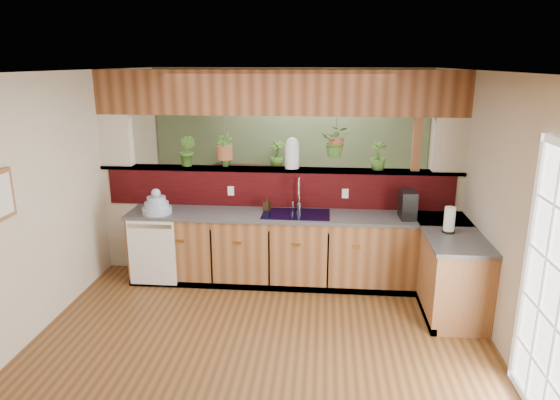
# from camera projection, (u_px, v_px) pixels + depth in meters

# --- Properties ---
(ground) EXTENTS (4.60, 7.00, 0.01)m
(ground) POSITION_uv_depth(u_px,v_px,m) (267.00, 319.00, 5.40)
(ground) COLOR brown
(ground) RESTS_ON ground
(ceiling) EXTENTS (4.60, 7.00, 0.01)m
(ceiling) POSITION_uv_depth(u_px,v_px,m) (265.00, 72.00, 4.70)
(ceiling) COLOR brown
(ceiling) RESTS_ON ground
(wall_back) EXTENTS (4.60, 0.02, 2.60)m
(wall_back) POSITION_uv_depth(u_px,v_px,m) (290.00, 147.00, 8.41)
(wall_back) COLOR beige
(wall_back) RESTS_ON ground
(wall_left) EXTENTS (0.02, 7.00, 2.60)m
(wall_left) POSITION_uv_depth(u_px,v_px,m) (49.00, 199.00, 5.25)
(wall_left) COLOR beige
(wall_left) RESTS_ON ground
(wall_right) EXTENTS (0.02, 7.00, 2.60)m
(wall_right) POSITION_uv_depth(u_px,v_px,m) (500.00, 210.00, 4.85)
(wall_right) COLOR beige
(wall_right) RESTS_ON ground
(pass_through_partition) EXTENTS (4.60, 0.21, 2.60)m
(pass_through_partition) POSITION_uv_depth(u_px,v_px,m) (281.00, 183.00, 6.37)
(pass_through_partition) COLOR beige
(pass_through_partition) RESTS_ON ground
(pass_through_ledge) EXTENTS (4.60, 0.21, 0.04)m
(pass_through_ledge) POSITION_uv_depth(u_px,v_px,m) (278.00, 170.00, 6.33)
(pass_through_ledge) COLOR brown
(pass_through_ledge) RESTS_ON ground
(header_beam) EXTENTS (4.60, 0.15, 0.55)m
(header_beam) POSITION_uv_depth(u_px,v_px,m) (278.00, 93.00, 6.07)
(header_beam) COLOR brown
(header_beam) RESTS_ON ground
(sage_backwall) EXTENTS (4.55, 0.02, 2.55)m
(sage_backwall) POSITION_uv_depth(u_px,v_px,m) (290.00, 147.00, 8.39)
(sage_backwall) COLOR #5A6E4B
(sage_backwall) RESTS_ON ground
(countertop) EXTENTS (4.14, 1.52, 0.90)m
(countertop) POSITION_uv_depth(u_px,v_px,m) (343.00, 253.00, 6.04)
(countertop) COLOR brown
(countertop) RESTS_ON ground
(dishwasher) EXTENTS (0.58, 0.03, 0.82)m
(dishwasher) POSITION_uv_depth(u_px,v_px,m) (152.00, 253.00, 6.04)
(dishwasher) COLOR white
(dishwasher) RESTS_ON ground
(navy_sink) EXTENTS (0.82, 0.50, 0.18)m
(navy_sink) POSITION_uv_depth(u_px,v_px,m) (296.00, 220.00, 6.09)
(navy_sink) COLOR black
(navy_sink) RESTS_ON countertop
(french_door) EXTENTS (0.06, 1.02, 2.16)m
(french_door) POSITION_uv_depth(u_px,v_px,m) (551.00, 293.00, 3.68)
(french_door) COLOR white
(french_door) RESTS_ON ground
(framed_print) EXTENTS (0.04, 0.35, 0.45)m
(framed_print) POSITION_uv_depth(u_px,v_px,m) (1.00, 195.00, 4.41)
(framed_print) COLOR brown
(framed_print) RESTS_ON wall_left
(faucet) EXTENTS (0.19, 0.19, 0.42)m
(faucet) POSITION_uv_depth(u_px,v_px,m) (299.00, 193.00, 6.16)
(faucet) COLOR #B7B7B2
(faucet) RESTS_ON countertop
(dish_stack) EXTENTS (0.36, 0.36, 0.31)m
(dish_stack) POSITION_uv_depth(u_px,v_px,m) (157.00, 206.00, 6.07)
(dish_stack) COLOR #97A8C4
(dish_stack) RESTS_ON countertop
(soap_dispenser) EXTENTS (0.10, 0.10, 0.17)m
(soap_dispenser) POSITION_uv_depth(u_px,v_px,m) (267.00, 204.00, 6.19)
(soap_dispenser) COLOR #372614
(soap_dispenser) RESTS_ON countertop
(coffee_maker) EXTENTS (0.18, 0.30, 0.33)m
(coffee_maker) POSITION_uv_depth(u_px,v_px,m) (408.00, 206.00, 5.87)
(coffee_maker) COLOR black
(coffee_maker) RESTS_ON countertop
(paper_towel) EXTENTS (0.14, 0.14, 0.30)m
(paper_towel) POSITION_uv_depth(u_px,v_px,m) (449.00, 220.00, 5.39)
(paper_towel) COLOR black
(paper_towel) RESTS_ON countertop
(glass_jar) EXTENTS (0.18, 0.18, 0.39)m
(glass_jar) POSITION_uv_depth(u_px,v_px,m) (292.00, 153.00, 6.26)
(glass_jar) COLOR silver
(glass_jar) RESTS_ON pass_through_ledge
(ledge_plant_left) EXTENTS (0.27, 0.25, 0.41)m
(ledge_plant_left) POSITION_uv_depth(u_px,v_px,m) (188.00, 151.00, 6.37)
(ledge_plant_left) COLOR #376322
(ledge_plant_left) RESTS_ON pass_through_ledge
(ledge_plant_right) EXTENTS (0.23, 0.23, 0.35)m
(ledge_plant_right) POSITION_uv_depth(u_px,v_px,m) (378.00, 156.00, 6.17)
(ledge_plant_right) COLOR #376322
(ledge_plant_right) RESTS_ON pass_through_ledge
(hanging_plant_a) EXTENTS (0.27, 0.23, 0.56)m
(hanging_plant_a) POSITION_uv_depth(u_px,v_px,m) (224.00, 139.00, 6.29)
(hanging_plant_a) COLOR brown
(hanging_plant_a) RESTS_ON header_beam
(hanging_plant_b) EXTENTS (0.39, 0.35, 0.50)m
(hanging_plant_b) POSITION_uv_depth(u_px,v_px,m) (337.00, 128.00, 6.12)
(hanging_plant_b) COLOR brown
(hanging_plant_b) RESTS_ON header_beam
(shelving_console) EXTENTS (1.57, 0.81, 1.01)m
(shelving_console) POSITION_uv_depth(u_px,v_px,m) (257.00, 196.00, 8.43)
(shelving_console) COLOR black
(shelving_console) RESTS_ON ground
(shelf_plant_a) EXTENTS (0.27, 0.21, 0.45)m
(shelf_plant_a) POSITION_uv_depth(u_px,v_px,m) (226.00, 153.00, 8.28)
(shelf_plant_a) COLOR #376322
(shelf_plant_a) RESTS_ON shelving_console
(shelf_plant_b) EXTENTS (0.31, 0.31, 0.43)m
(shelf_plant_b) POSITION_uv_depth(u_px,v_px,m) (277.00, 154.00, 8.21)
(shelf_plant_b) COLOR #376322
(shelf_plant_b) RESTS_ON shelving_console
(floor_plant) EXTENTS (0.92, 0.87, 0.83)m
(floor_plant) POSITION_uv_depth(u_px,v_px,m) (352.00, 212.00, 7.81)
(floor_plant) COLOR #376322
(floor_plant) RESTS_ON ground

